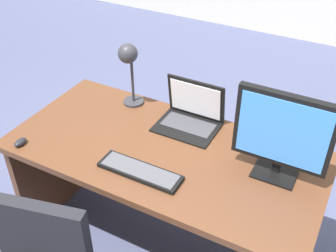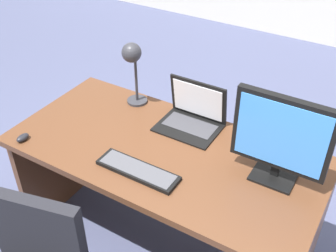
{
  "view_description": "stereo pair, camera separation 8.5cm",
  "coord_description": "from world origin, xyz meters",
  "px_view_note": "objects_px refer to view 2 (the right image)",
  "views": [
    {
      "loc": [
        0.78,
        -1.43,
        2.07
      ],
      "look_at": [
        0.0,
        0.04,
        0.87
      ],
      "focal_mm": 44.06,
      "sensor_mm": 36.0,
      "label": 1
    },
    {
      "loc": [
        0.86,
        -1.38,
        2.07
      ],
      "look_at": [
        0.0,
        0.04,
        0.87
      ],
      "focal_mm": 44.06,
      "sensor_mm": 36.0,
      "label": 2
    }
  ],
  "objects_px": {
    "keyboard": "(138,170)",
    "monitor": "(281,137)",
    "desk_lamp": "(133,61)",
    "mouse": "(23,138)",
    "desk": "(169,175)",
    "laptop": "(194,112)"
  },
  "relations": [
    {
      "from": "keyboard",
      "to": "mouse",
      "type": "bearing_deg",
      "value": -170.74
    },
    {
      "from": "mouse",
      "to": "desk",
      "type": "bearing_deg",
      "value": 28.74
    },
    {
      "from": "desk_lamp",
      "to": "mouse",
      "type": "bearing_deg",
      "value": -116.8
    },
    {
      "from": "laptop",
      "to": "mouse",
      "type": "height_order",
      "value": "laptop"
    },
    {
      "from": "desk",
      "to": "desk_lamp",
      "type": "bearing_deg",
      "value": 148.72
    },
    {
      "from": "desk",
      "to": "desk_lamp",
      "type": "distance_m",
      "value": 0.66
    },
    {
      "from": "desk",
      "to": "mouse",
      "type": "height_order",
      "value": "mouse"
    },
    {
      "from": "monitor",
      "to": "laptop",
      "type": "height_order",
      "value": "monitor"
    },
    {
      "from": "laptop",
      "to": "mouse",
      "type": "distance_m",
      "value": 0.91
    },
    {
      "from": "keyboard",
      "to": "laptop",
      "type": "bearing_deg",
      "value": 85.85
    },
    {
      "from": "monitor",
      "to": "keyboard",
      "type": "height_order",
      "value": "monitor"
    },
    {
      "from": "keyboard",
      "to": "desk_lamp",
      "type": "xyz_separation_m",
      "value": [
        -0.35,
        0.48,
        0.27
      ]
    },
    {
      "from": "monitor",
      "to": "desk_lamp",
      "type": "bearing_deg",
      "value": 168.23
    },
    {
      "from": "desk",
      "to": "keyboard",
      "type": "xyz_separation_m",
      "value": [
        -0.02,
        -0.26,
        0.23
      ]
    },
    {
      "from": "mouse",
      "to": "keyboard",
      "type": "bearing_deg",
      "value": 9.26
    },
    {
      "from": "laptop",
      "to": "desk_lamp",
      "type": "xyz_separation_m",
      "value": [
        -0.39,
        -0.01,
        0.21
      ]
    },
    {
      "from": "keyboard",
      "to": "desk_lamp",
      "type": "relative_size",
      "value": 1.06
    },
    {
      "from": "desk",
      "to": "laptop",
      "type": "xyz_separation_m",
      "value": [
        0.02,
        0.23,
        0.29
      ]
    },
    {
      "from": "laptop",
      "to": "desk_lamp",
      "type": "relative_size",
      "value": 0.85
    },
    {
      "from": "monitor",
      "to": "mouse",
      "type": "xyz_separation_m",
      "value": [
        -1.22,
        -0.4,
        -0.22
      ]
    },
    {
      "from": "keyboard",
      "to": "monitor",
      "type": "bearing_deg",
      "value": 27.58
    },
    {
      "from": "monitor",
      "to": "mouse",
      "type": "relative_size",
      "value": 5.8
    }
  ]
}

